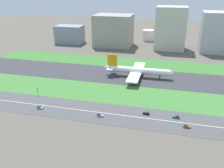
% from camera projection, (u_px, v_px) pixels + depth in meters
% --- Properties ---
extents(ground_plane, '(800.00, 800.00, 0.00)m').
position_uv_depth(ground_plane, '(110.00, 75.00, 229.45)').
color(ground_plane, '#5B564C').
extents(runway, '(280.00, 46.00, 0.10)m').
position_uv_depth(runway, '(110.00, 74.00, 229.43)').
color(runway, '#38383D').
rests_on(runway, ground_plane).
extents(grass_median_north, '(280.00, 36.00, 0.10)m').
position_uv_depth(grass_median_north, '(120.00, 62.00, 266.15)').
color(grass_median_north, '#3D7A33').
rests_on(grass_median_north, ground_plane).
extents(grass_median_south, '(280.00, 36.00, 0.10)m').
position_uv_depth(grass_median_south, '(98.00, 92.00, 192.72)').
color(grass_median_south, '#427F38').
rests_on(grass_median_south, ground_plane).
extents(highway, '(280.00, 28.00, 0.10)m').
position_uv_depth(highway, '(84.00, 110.00, 164.06)').
color(highway, '#4C4C4F').
rests_on(highway, ground_plane).
extents(highway_centerline, '(266.00, 0.50, 0.01)m').
position_uv_depth(highway_centerline, '(84.00, 110.00, 164.04)').
color(highway_centerline, silver).
rests_on(highway_centerline, highway).
extents(airliner, '(65.00, 56.00, 19.70)m').
position_uv_depth(airliner, '(137.00, 70.00, 221.40)').
color(airliner, white).
rests_on(airliner, runway).
extents(car_1, '(4.40, 1.80, 2.00)m').
position_uv_depth(car_1, '(187.00, 126.00, 144.15)').
color(car_1, brown).
rests_on(car_1, highway).
extents(car_4, '(4.40, 1.80, 2.00)m').
position_uv_depth(car_4, '(176.00, 117.00, 154.46)').
color(car_4, '#19662D').
rests_on(car_4, highway).
extents(car_3, '(4.40, 1.80, 2.00)m').
position_uv_depth(car_3, '(146.00, 113.00, 158.76)').
color(car_3, black).
rests_on(car_3, highway).
extents(car_0, '(4.40, 1.80, 2.00)m').
position_uv_depth(car_0, '(40.00, 108.00, 166.05)').
color(car_0, '#99999E').
rests_on(car_0, highway).
extents(car_2, '(4.40, 1.80, 2.00)m').
position_uv_depth(car_2, '(100.00, 115.00, 156.33)').
color(car_2, '#99999E').
rests_on(car_2, highway).
extents(traffic_light, '(0.36, 0.50, 7.20)m').
position_uv_depth(traffic_light, '(38.00, 91.00, 183.50)').
color(traffic_light, '#4C4C51').
rests_on(traffic_light, highway).
extents(terminal_building, '(38.31, 24.11, 25.12)m').
position_uv_depth(terminal_building, '(70.00, 34.00, 346.92)').
color(terminal_building, gray).
rests_on(terminal_building, ground_plane).
extents(hangar_building, '(50.16, 38.89, 42.09)m').
position_uv_depth(hangar_building, '(114.00, 31.00, 329.01)').
color(hangar_building, '#9E998E').
rests_on(hangar_building, ground_plane).
extents(office_tower, '(38.30, 30.89, 54.16)m').
position_uv_depth(office_tower, '(170.00, 28.00, 309.74)').
color(office_tower, beige).
rests_on(office_tower, ground_plane).
extents(cargo_warehouse, '(47.46, 34.22, 49.10)m').
position_uv_depth(cargo_warehouse, '(221.00, 32.00, 297.03)').
color(cargo_warehouse, '#B2B2B7').
rests_on(cargo_warehouse, ground_plane).
extents(fuel_tank_west, '(17.56, 17.56, 16.00)m').
position_uv_depth(fuel_tank_west, '(148.00, 35.00, 364.69)').
color(fuel_tank_west, silver).
rests_on(fuel_tank_west, ground_plane).
extents(fuel_tank_centre, '(18.76, 18.76, 16.76)m').
position_uv_depth(fuel_tank_centre, '(167.00, 36.00, 358.27)').
color(fuel_tank_centre, silver).
rests_on(fuel_tank_centre, ground_plane).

